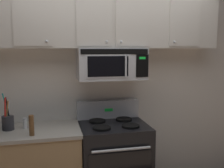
{
  "coord_description": "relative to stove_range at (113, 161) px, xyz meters",
  "views": [
    {
      "loc": [
        -0.68,
        -2.42,
        1.76
      ],
      "look_at": [
        0.0,
        0.49,
        1.35
      ],
      "focal_mm": 42.99,
      "sensor_mm": 36.0,
      "label": 1
    }
  ],
  "objects": [
    {
      "name": "utensil_crock_charcoal",
      "position": [
        -1.12,
        0.05,
        0.52
      ],
      "size": [
        0.12,
        0.12,
        0.39
      ],
      "color": "#2D2D33",
      "rests_on": "counter_segment"
    },
    {
      "name": "pepper_mill",
      "position": [
        -0.87,
        -0.19,
        0.53
      ],
      "size": [
        0.05,
        0.05,
        0.2
      ],
      "primitive_type": "cylinder",
      "color": "brown",
      "rests_on": "counter_segment"
    },
    {
      "name": "over_range_microwave",
      "position": [
        -0.0,
        0.12,
        1.11
      ],
      "size": [
        0.76,
        0.43,
        0.35
      ],
      "color": "#B7BABF"
    },
    {
      "name": "salt_shaker",
      "position": [
        -0.95,
        0.07,
        0.49
      ],
      "size": [
        0.04,
        0.04,
        0.11
      ],
      "color": "white",
      "rests_on": "counter_segment"
    },
    {
      "name": "upper_cabinets",
      "position": [
        -0.0,
        0.15,
        1.56
      ],
      "size": [
        2.5,
        0.36,
        0.55
      ],
      "color": "#BCB7AD"
    },
    {
      "name": "back_wall",
      "position": [
        0.0,
        0.37,
        0.88
      ],
      "size": [
        5.2,
        0.1,
        2.7
      ],
      "primitive_type": "cube",
      "color": "silver",
      "rests_on": "ground_plane"
    },
    {
      "name": "stove_range",
      "position": [
        0.0,
        0.0,
        0.0
      ],
      "size": [
        0.76,
        0.69,
        1.12
      ],
      "color": "black",
      "rests_on": "ground_plane"
    }
  ]
}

